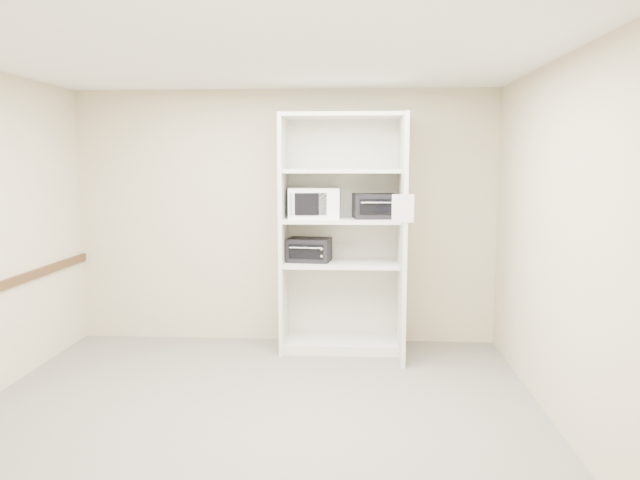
# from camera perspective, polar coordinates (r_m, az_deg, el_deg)

# --- Properties ---
(floor) EXTENTS (4.50, 4.00, 0.01)m
(floor) POSITION_cam_1_polar(r_m,az_deg,el_deg) (5.09, -5.78, -15.30)
(floor) COLOR slate
(floor) RESTS_ON ground
(ceiling) EXTENTS (4.50, 4.00, 0.01)m
(ceiling) POSITION_cam_1_polar(r_m,az_deg,el_deg) (4.76, -6.21, 16.28)
(ceiling) COLOR white
(wall_back) EXTENTS (4.50, 0.02, 2.70)m
(wall_back) POSITION_cam_1_polar(r_m,az_deg,el_deg) (6.71, -3.23, 2.11)
(wall_back) COLOR #C4B797
(wall_back) RESTS_ON ground
(wall_front) EXTENTS (4.50, 0.02, 2.70)m
(wall_front) POSITION_cam_1_polar(r_m,az_deg,el_deg) (2.81, -12.60, -5.17)
(wall_front) COLOR #C4B797
(wall_front) RESTS_ON ground
(wall_right) EXTENTS (0.02, 4.00, 2.70)m
(wall_right) POSITION_cam_1_polar(r_m,az_deg,el_deg) (4.91, 20.91, -0.23)
(wall_right) COLOR #C4B797
(wall_right) RESTS_ON ground
(shelving_unit) EXTENTS (1.24, 0.92, 2.42)m
(shelving_unit) POSITION_cam_1_polar(r_m,az_deg,el_deg) (6.40, 2.42, -0.11)
(shelving_unit) COLOR silver
(shelving_unit) RESTS_ON floor
(microwave) EXTENTS (0.55, 0.44, 0.31)m
(microwave) POSITION_cam_1_polar(r_m,az_deg,el_deg) (6.39, -0.63, 3.42)
(microwave) COLOR white
(microwave) RESTS_ON shelving_unit
(toaster_oven_upper) EXTENTS (0.47, 0.38, 0.25)m
(toaster_oven_upper) POSITION_cam_1_polar(r_m,az_deg,el_deg) (6.36, 5.04, 3.12)
(toaster_oven_upper) COLOR black
(toaster_oven_upper) RESTS_ON shelving_unit
(toaster_oven_lower) EXTENTS (0.47, 0.38, 0.24)m
(toaster_oven_lower) POSITION_cam_1_polar(r_m,az_deg,el_deg) (6.43, -0.99, -0.90)
(toaster_oven_lower) COLOR black
(toaster_oven_lower) RESTS_ON shelving_unit
(paper_sign) EXTENTS (0.20, 0.01, 0.25)m
(paper_sign) POSITION_cam_1_polar(r_m,az_deg,el_deg) (5.75, 7.59, 2.87)
(paper_sign) COLOR white
(paper_sign) RESTS_ON shelving_unit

